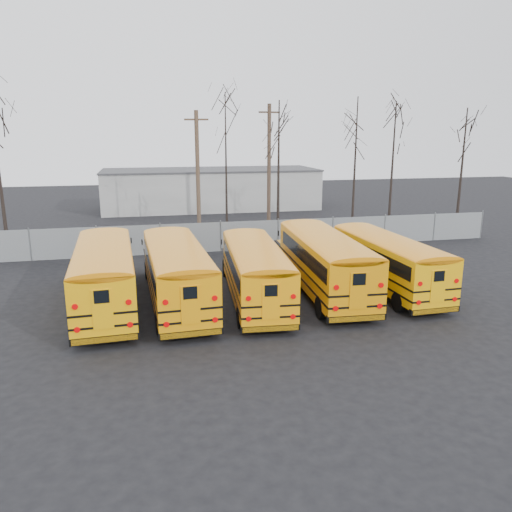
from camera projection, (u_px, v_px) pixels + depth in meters
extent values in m
plane|color=black|center=(261.00, 311.00, 22.47)|extent=(120.00, 120.00, 0.00)
cube|color=gray|center=(221.00, 237.00, 33.59)|extent=(40.00, 0.04, 2.00)
cube|color=#B9B8B4|center=(211.00, 189.00, 52.72)|extent=(22.00, 8.00, 4.00)
cylinder|color=black|center=(76.00, 328.00, 19.25)|extent=(0.32, 0.99, 0.98)
cylinder|color=black|center=(134.00, 322.00, 19.82)|extent=(0.32, 0.99, 0.98)
cylinder|color=black|center=(86.00, 272.00, 26.91)|extent=(0.32, 0.99, 0.98)
cylinder|color=black|center=(128.00, 269.00, 27.48)|extent=(0.32, 0.99, 0.98)
cube|color=#FBAA09|center=(105.00, 275.00, 22.22)|extent=(2.90, 9.18, 2.29)
cube|color=#FBAA09|center=(107.00, 261.00, 27.40)|extent=(2.28, 1.77, 0.98)
cube|color=black|center=(104.00, 265.00, 21.92)|extent=(2.89, 8.21, 0.68)
cube|color=black|center=(106.00, 285.00, 23.17)|extent=(3.01, 10.86, 0.09)
cube|color=black|center=(105.00, 275.00, 23.05)|extent=(3.01, 10.86, 0.09)
cube|color=black|center=(105.00, 339.00, 18.36)|extent=(2.50, 0.34, 0.27)
cube|color=black|center=(108.00, 266.00, 28.26)|extent=(2.35, 0.31, 0.25)
cube|color=#FBAA09|center=(103.00, 309.00, 17.98)|extent=(0.73, 0.08, 1.51)
cylinder|color=#B20505|center=(77.00, 330.00, 17.89)|extent=(0.22, 0.05, 0.21)
cylinder|color=#B20505|center=(130.00, 325.00, 18.37)|extent=(0.22, 0.05, 0.21)
cylinder|color=#B20505|center=(75.00, 307.00, 17.68)|extent=(0.22, 0.05, 0.21)
cylinder|color=#B20505|center=(129.00, 302.00, 18.16)|extent=(0.22, 0.05, 0.21)
cylinder|color=black|center=(159.00, 323.00, 19.76)|extent=(0.31, 0.97, 0.96)
cylinder|color=black|center=(213.00, 318.00, 20.31)|extent=(0.31, 0.97, 0.96)
cylinder|color=black|center=(148.00, 270.00, 27.34)|extent=(0.31, 0.97, 0.96)
cylinder|color=black|center=(187.00, 267.00, 27.89)|extent=(0.31, 0.97, 0.96)
cube|color=orange|center=(177.00, 273.00, 22.70)|extent=(2.80, 9.05, 2.26)
cube|color=orange|center=(167.00, 259.00, 27.81)|extent=(2.24, 1.73, 0.96)
cube|color=black|center=(177.00, 263.00, 22.39)|extent=(2.80, 8.09, 0.67)
cube|color=black|center=(176.00, 282.00, 23.63)|extent=(2.90, 10.70, 0.09)
cube|color=black|center=(175.00, 273.00, 23.51)|extent=(2.90, 10.70, 0.09)
cube|color=black|center=(191.00, 333.00, 18.88)|extent=(2.47, 0.32, 0.27)
cube|color=black|center=(166.00, 265.00, 28.66)|extent=(2.32, 0.29, 0.25)
cube|color=orange|center=(191.00, 305.00, 18.50)|extent=(0.72, 0.07, 1.49)
cylinder|color=#B20505|center=(166.00, 325.00, 18.42)|extent=(0.21, 0.05, 0.21)
cylinder|color=#B20505|center=(215.00, 320.00, 18.88)|extent=(0.21, 0.05, 0.21)
cylinder|color=#B20505|center=(165.00, 302.00, 18.21)|extent=(0.21, 0.05, 0.21)
cylinder|color=#B20505|center=(215.00, 298.00, 18.68)|extent=(0.21, 0.05, 0.21)
cylinder|color=black|center=(241.00, 317.00, 20.43)|extent=(0.33, 0.93, 0.92)
cylinder|color=black|center=(290.00, 315.00, 20.71)|extent=(0.33, 0.93, 0.92)
cylinder|color=black|center=(225.00, 268.00, 27.81)|extent=(0.33, 0.93, 0.92)
cylinder|color=black|center=(262.00, 267.00, 28.10)|extent=(0.33, 0.93, 0.92)
cube|color=#FF9C09|center=(255.00, 272.00, 23.17)|extent=(2.95, 8.66, 2.15)
cube|color=#FF9C09|center=(243.00, 258.00, 28.15)|extent=(2.17, 1.71, 0.92)
cube|color=black|center=(256.00, 263.00, 22.88)|extent=(2.91, 7.75, 0.64)
cube|color=black|center=(253.00, 281.00, 24.08)|extent=(3.10, 10.24, 0.08)
cube|color=black|center=(253.00, 271.00, 23.97)|extent=(3.10, 10.24, 0.08)
cube|color=black|center=(270.00, 328.00, 19.44)|extent=(2.35, 0.38, 0.26)
cube|color=black|center=(242.00, 264.00, 28.98)|extent=(2.20, 0.35, 0.24)
cube|color=#FF9C09|center=(271.00, 302.00, 19.08)|extent=(0.69, 0.09, 1.42)
cylinder|color=#B20505|center=(249.00, 319.00, 19.10)|extent=(0.20, 0.05, 0.20)
cylinder|color=#B20505|center=(293.00, 317.00, 19.34)|extent=(0.20, 0.05, 0.20)
cylinder|color=#B20505|center=(248.00, 299.00, 18.90)|extent=(0.20, 0.05, 0.20)
cylinder|color=#B20505|center=(293.00, 296.00, 19.14)|extent=(0.20, 0.05, 0.20)
cylinder|color=black|center=(321.00, 308.00, 21.44)|extent=(0.33, 1.00, 0.99)
cylinder|color=black|center=(370.00, 305.00, 21.80)|extent=(0.33, 1.00, 0.99)
cylinder|color=black|center=(280.00, 260.00, 29.39)|extent=(0.33, 1.00, 0.99)
cylinder|color=black|center=(317.00, 259.00, 29.74)|extent=(0.33, 1.00, 0.99)
cube|color=orange|center=(325.00, 262.00, 24.42)|extent=(2.98, 9.31, 2.32)
cube|color=orange|center=(298.00, 250.00, 29.78)|extent=(2.31, 1.80, 0.99)
cube|color=black|center=(326.00, 253.00, 24.10)|extent=(2.96, 8.33, 0.69)
cube|color=black|center=(319.00, 271.00, 25.39)|extent=(3.10, 11.01, 0.09)
cube|color=black|center=(320.00, 262.00, 25.27)|extent=(3.10, 11.01, 0.09)
cube|color=black|center=(356.00, 318.00, 20.40)|extent=(2.54, 0.36, 0.28)
cube|color=black|center=(294.00, 256.00, 30.67)|extent=(2.38, 0.33, 0.26)
cube|color=orange|center=(359.00, 291.00, 20.01)|extent=(0.74, 0.08, 1.53)
cylinder|color=#B20505|center=(336.00, 309.00, 20.02)|extent=(0.22, 0.05, 0.22)
cylinder|color=#B20505|center=(380.00, 306.00, 20.32)|extent=(0.22, 0.05, 0.22)
cylinder|color=#B20505|center=(336.00, 288.00, 19.81)|extent=(0.22, 0.05, 0.22)
cylinder|color=#B20505|center=(381.00, 285.00, 20.11)|extent=(0.22, 0.05, 0.22)
cylinder|color=black|center=(399.00, 302.00, 22.23)|extent=(0.28, 0.92, 0.91)
cylinder|color=black|center=(439.00, 299.00, 22.73)|extent=(0.28, 0.92, 0.91)
cylinder|color=black|center=(332.00, 261.00, 29.45)|extent=(0.28, 0.92, 0.91)
cylinder|color=black|center=(364.00, 259.00, 29.94)|extent=(0.28, 0.92, 0.91)
cube|color=#FFAF09|center=(388.00, 261.00, 25.02)|extent=(2.53, 8.56, 2.15)
cube|color=#FFAF09|center=(346.00, 251.00, 29.89)|extent=(2.10, 1.61, 0.91)
cube|color=black|center=(391.00, 253.00, 24.73)|extent=(2.54, 7.65, 0.64)
cube|color=black|center=(380.00, 270.00, 25.90)|extent=(2.61, 10.13, 0.08)
cube|color=black|center=(380.00, 262.00, 25.80)|extent=(2.61, 10.13, 0.08)
cube|color=black|center=(435.00, 310.00, 21.37)|extent=(2.34, 0.27, 0.26)
cube|color=black|center=(341.00, 256.00, 30.70)|extent=(2.20, 0.25, 0.24)
cube|color=#FFAF09|center=(438.00, 286.00, 21.02)|extent=(0.69, 0.06, 1.42)
cylinder|color=#B20505|center=(419.00, 303.00, 20.95)|extent=(0.20, 0.04, 0.20)
cylinder|color=#B20505|center=(455.00, 299.00, 21.37)|extent=(0.20, 0.04, 0.20)
cylinder|color=#B20505|center=(420.00, 284.00, 20.76)|extent=(0.20, 0.04, 0.20)
cylinder|color=#B20505|center=(457.00, 281.00, 21.17)|extent=(0.20, 0.04, 0.20)
cylinder|color=brown|center=(198.00, 179.00, 35.01)|extent=(0.29, 0.29, 9.31)
cube|color=brown|center=(196.00, 119.00, 34.04)|extent=(1.65, 0.40, 0.12)
cylinder|color=#483629|center=(269.00, 167.00, 41.52)|extent=(0.31, 0.31, 10.11)
cube|color=#483629|center=(269.00, 112.00, 40.47)|extent=(1.80, 0.28, 0.13)
cone|color=black|center=(226.00, 166.00, 37.51)|extent=(0.26, 0.26, 10.69)
cone|color=black|center=(278.00, 172.00, 36.51)|extent=(0.26, 0.26, 10.07)
cone|color=black|center=(355.00, 168.00, 37.56)|extent=(0.26, 0.26, 10.39)
cone|color=black|center=(392.00, 169.00, 38.55)|extent=(0.26, 0.26, 10.14)
cone|color=black|center=(461.00, 173.00, 38.28)|extent=(0.26, 0.26, 9.63)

